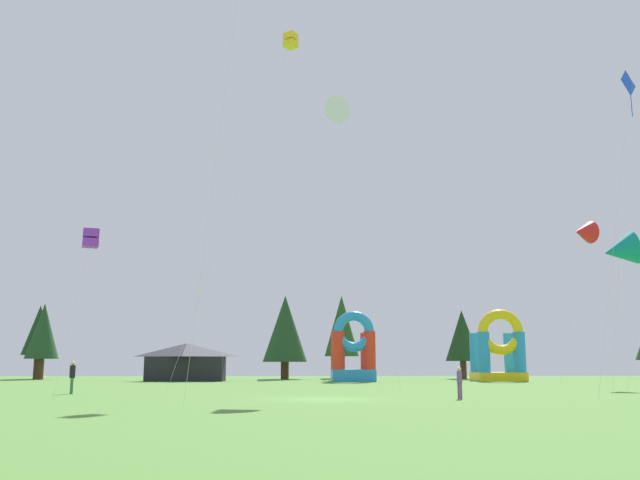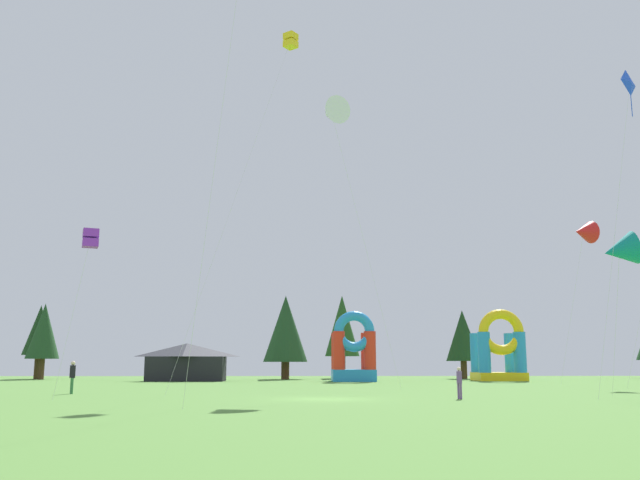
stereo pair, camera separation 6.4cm
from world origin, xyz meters
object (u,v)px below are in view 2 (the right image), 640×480
at_px(kite_red_delta, 584,232).
at_px(inflatable_orange_dome, 353,355).
at_px(kite_yellow_box, 290,41).
at_px(festival_tent, 187,362).
at_px(kite_teal_delta, 620,250).
at_px(kite_purple_box, 91,238).
at_px(kite_white_delta, 332,112).
at_px(kite_blue_diamond, 631,85).
at_px(inflatable_red_slide, 499,353).
at_px(person_near_camera, 459,380).
at_px(person_left_edge, 72,374).

xyz_separation_m(kite_red_delta, inflatable_orange_dome, (-17.13, 14.74, -9.43)).
distance_m(kite_yellow_box, kite_red_delta, 27.06).
height_order(kite_red_delta, festival_tent, kite_red_delta).
xyz_separation_m(kite_teal_delta, kite_yellow_box, (-17.02, 12.83, 17.44)).
bearing_deg(kite_teal_delta, kite_red_delta, 72.04).
bearing_deg(kite_purple_box, kite_white_delta, 34.53).
distance_m(kite_blue_diamond, inflatable_red_slide, 38.37).
distance_m(kite_purple_box, person_near_camera, 19.91).
bearing_deg(inflatable_red_slide, kite_white_delta, -124.40).
bearing_deg(inflatable_red_slide, kite_purple_box, -131.25).
distance_m(kite_yellow_box, person_near_camera, 28.15).
distance_m(kite_white_delta, kite_red_delta, 23.10).
height_order(kite_yellow_box, person_near_camera, kite_yellow_box).
xyz_separation_m(kite_yellow_box, inflatable_orange_dome, (5.92, 20.53, -22.36)).
distance_m(kite_white_delta, inflatable_red_slide, 35.16).
relative_size(kite_yellow_box, person_left_edge, 13.55).
height_order(kite_teal_delta, kite_white_delta, kite_white_delta).
relative_size(kite_blue_diamond, person_left_edge, 8.92).
xyz_separation_m(kite_yellow_box, person_near_camera, (8.82, -11.99, -23.89)).
relative_size(inflatable_red_slide, inflatable_orange_dome, 1.06).
distance_m(kite_blue_diamond, kite_red_delta, 20.15).
distance_m(kite_blue_diamond, festival_tent, 47.57).
bearing_deg(kite_blue_diamond, kite_purple_box, 177.76).
bearing_deg(kite_yellow_box, person_left_edge, -154.74).
bearing_deg(festival_tent, kite_teal_delta, -51.87).
relative_size(kite_blue_diamond, festival_tent, 2.26).
xyz_separation_m(kite_teal_delta, inflatable_orange_dome, (-11.10, 33.36, -4.91)).
bearing_deg(kite_yellow_box, festival_tent, 115.18).
bearing_deg(kite_red_delta, festival_tent, 154.04).
distance_m(kite_yellow_box, inflatable_orange_dome, 30.93).
distance_m(person_left_edge, inflatable_red_slide, 43.66).
xyz_separation_m(kite_blue_diamond, inflatable_orange_dome, (-12.17, 33.82, -13.61)).
relative_size(kite_red_delta, festival_tent, 1.73).
bearing_deg(person_left_edge, inflatable_orange_dome, 114.76).
bearing_deg(person_near_camera, kite_teal_delta, 45.52).
bearing_deg(person_left_edge, inflatable_red_slide, 100.20).
bearing_deg(kite_blue_diamond, inflatable_orange_dome, 109.79).
xyz_separation_m(kite_purple_box, person_left_edge, (-2.55, 6.36, -6.88)).
relative_size(kite_teal_delta, person_left_edge, 4.46).
bearing_deg(inflatable_orange_dome, kite_red_delta, -40.71).
relative_size(kite_blue_diamond, kite_purple_box, 1.98).
bearing_deg(kite_red_delta, kite_purple_box, -151.31).
height_order(kite_blue_diamond, kite_red_delta, kite_blue_diamond).
bearing_deg(inflatable_orange_dome, festival_tent, 174.62).
xyz_separation_m(kite_yellow_box, kite_purple_box, (-9.81, -12.19, -16.84)).
height_order(kite_red_delta, inflatable_red_slide, kite_red_delta).
height_order(kite_blue_diamond, inflatable_orange_dome, kite_blue_diamond).
distance_m(kite_teal_delta, person_left_edge, 30.85).
distance_m(kite_blue_diamond, person_left_edge, 34.74).
relative_size(person_near_camera, inflatable_red_slide, 0.22).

